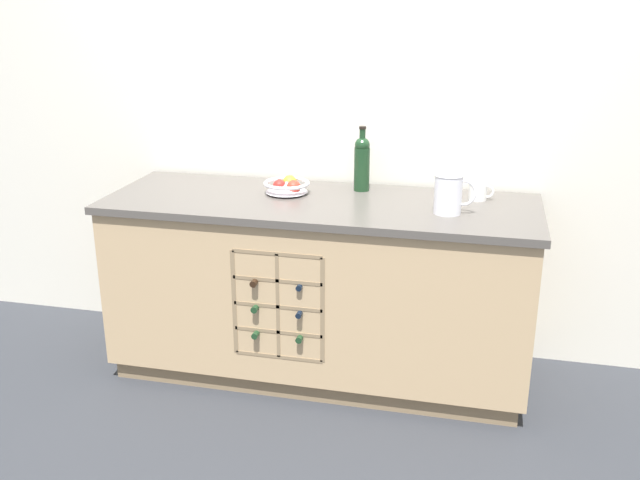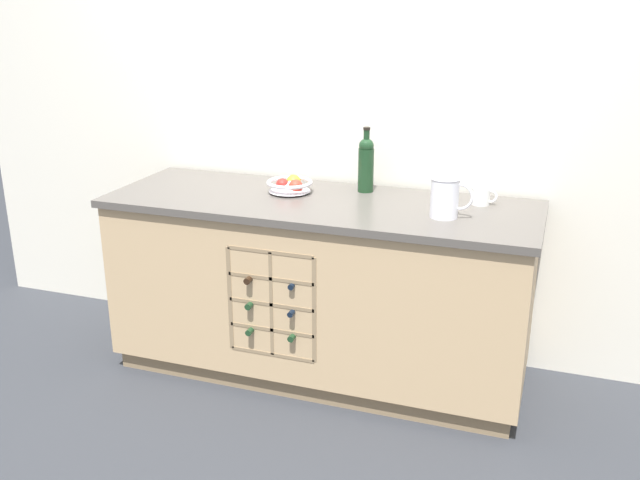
% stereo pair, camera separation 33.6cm
% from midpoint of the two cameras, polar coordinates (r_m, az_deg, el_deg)
% --- Properties ---
extents(ground_plane, '(14.00, 14.00, 0.00)m').
position_cam_midpoint_polar(ground_plane, '(3.64, 2.68, -10.34)').
color(ground_plane, '#2D3035').
extents(back_wall, '(4.40, 0.06, 2.55)m').
position_cam_midpoint_polar(back_wall, '(3.60, 4.87, 10.81)').
color(back_wall, silver).
rests_on(back_wall, ground_plane).
extents(kitchen_island, '(2.01, 0.72, 0.88)m').
position_cam_midpoint_polar(kitchen_island, '(3.44, 2.76, -3.85)').
color(kitchen_island, '#8B7354').
rests_on(kitchen_island, ground_plane).
extents(fruit_bowl, '(0.22, 0.22, 0.08)m').
position_cam_midpoint_polar(fruit_bowl, '(3.42, 0.39, 4.41)').
color(fruit_bowl, silver).
rests_on(fruit_bowl, kitchen_island).
extents(white_pitcher, '(0.18, 0.13, 0.17)m').
position_cam_midpoint_polar(white_pitcher, '(3.10, 13.09, 3.36)').
color(white_pitcher, white).
rests_on(white_pitcher, kitchen_island).
extents(ceramic_mug, '(0.12, 0.08, 0.08)m').
position_cam_midpoint_polar(ceramic_mug, '(3.34, 15.63, 3.36)').
color(ceramic_mug, white).
rests_on(ceramic_mug, kitchen_island).
extents(standing_wine_bottle, '(0.08, 0.08, 0.31)m').
position_cam_midpoint_polar(standing_wine_bottle, '(3.44, 6.52, 6.10)').
color(standing_wine_bottle, '#19381E').
rests_on(standing_wine_bottle, kitchen_island).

